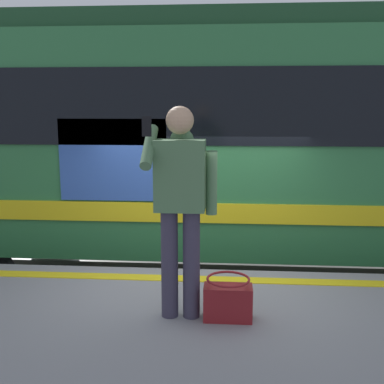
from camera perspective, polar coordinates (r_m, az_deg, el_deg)
The scene contains 7 objects.
ground_plane at distance 5.62m, azimuth 0.58°, elevation -20.10°, with size 24.68×24.68×0.00m, color #4C4742.
safety_line at distance 4.86m, azimuth 0.36°, elevation -10.45°, with size 14.05×0.16×0.01m, color yellow.
track_rail_near at distance 6.93m, azimuth 1.42°, elevation -13.18°, with size 18.63×0.08×0.16m, color slate.
track_rail_far at distance 8.26m, azimuth 1.93°, elevation -9.18°, with size 18.63×0.08×0.16m, color slate.
train_carriage at distance 7.11m, azimuth 11.03°, elevation 7.03°, with size 12.50×3.08×3.83m.
passenger at distance 3.77m, azimuth -1.41°, elevation -0.39°, with size 0.57×0.55×1.73m.
handbag at distance 3.97m, azimuth 4.36°, elevation -12.92°, with size 0.40×0.36×0.36m.
Camera 1 is at (-0.31, 4.83, 2.86)m, focal length 44.09 mm.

